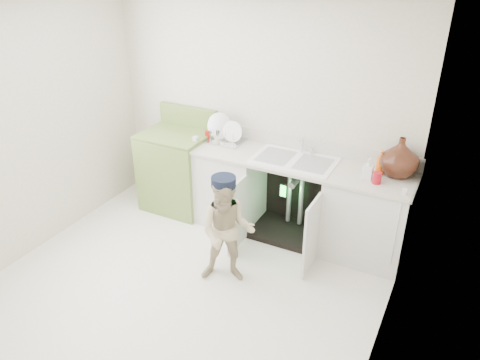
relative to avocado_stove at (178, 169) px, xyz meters
The scene contains 5 objects.
ground 1.56m from the avocado_stove, 52.76° to the right, with size 3.50×3.50×0.00m, color beige.
room_shell 1.67m from the avocado_stove, 52.76° to the right, with size 6.00×5.50×1.26m.
counter_run 1.50m from the avocado_stove, ahead, with size 2.44×1.02×1.28m.
avocado_stove is the anchor object (origin of this frame).
repair_worker 1.54m from the avocado_stove, 38.85° to the right, with size 0.63×0.93×1.08m.
Camera 1 is at (2.05, -2.92, 2.92)m, focal length 35.00 mm.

